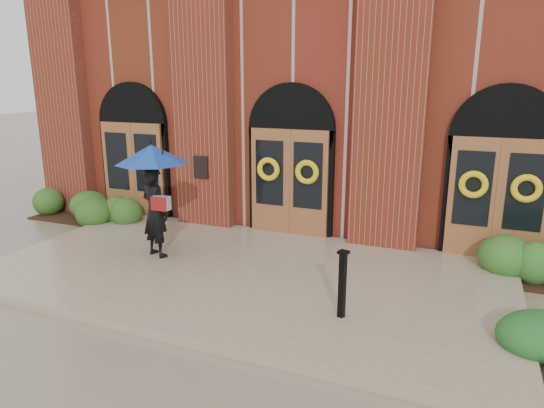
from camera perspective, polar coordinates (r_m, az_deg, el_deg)
The scene contains 7 objects.
ground at distance 9.51m, azimuth -3.85°, elevation -8.88°, with size 90.00×90.00×0.00m, color gray.
landing at distance 9.60m, azimuth -3.46°, elevation -8.15°, with size 10.00×5.30×0.15m, color tan.
church_building at distance 17.05m, azimuth 9.44°, elevation 13.40°, with size 16.20×12.53×7.00m.
man_with_umbrella at distance 10.15m, azimuth -13.82°, elevation 2.85°, with size 1.85×1.85×2.35m.
metal_post at distance 7.63m, azimuth 8.28°, elevation -9.15°, with size 0.18×0.18×1.09m.
hedge_wall_left at distance 14.30m, azimuth -20.83°, elevation -0.23°, with size 2.88×1.15×0.74m, color #29501A.
hedge_wall_right at distance 10.64m, azimuth 28.28°, elevation -5.81°, with size 3.04×1.22×0.78m, color #2D5D20.
Camera 1 is at (3.90, -7.81, 3.76)m, focal length 32.00 mm.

